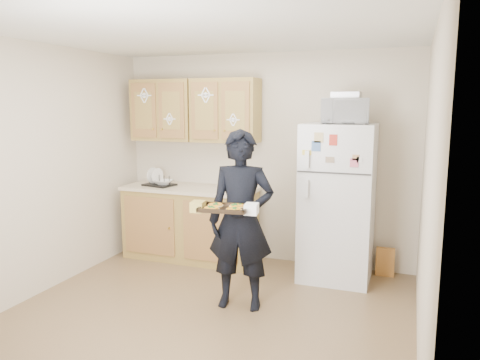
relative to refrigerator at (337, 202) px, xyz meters
name	(u,v)px	position (x,y,z in m)	size (l,w,h in m)	color
floor	(203,318)	(-0.95, -1.43, -0.85)	(3.60, 3.60, 0.00)	brown
ceiling	(200,30)	(-0.95, -1.43, 1.65)	(3.60, 3.60, 0.00)	white
wall_back	(264,158)	(-0.95, 0.37, 0.40)	(3.60, 0.04, 2.50)	beige
wall_front	(49,236)	(-0.95, -3.23, 0.40)	(3.60, 0.04, 2.50)	beige
wall_left	(36,171)	(-2.75, -1.43, 0.40)	(0.04, 3.60, 2.50)	beige
wall_right	(427,195)	(0.85, -1.43, 0.40)	(0.04, 3.60, 2.50)	beige
refrigerator	(337,202)	(0.00, 0.00, 0.00)	(0.75, 0.70, 1.70)	silver
base_cabinet	(191,224)	(-1.80, 0.05, -0.42)	(1.60, 0.60, 0.86)	olive
countertop	(190,189)	(-1.80, 0.05, 0.03)	(1.64, 0.64, 0.04)	beige
upper_cab_left	(165,110)	(-2.20, 0.18, 0.98)	(0.80, 0.33, 0.75)	olive
upper_cab_right	(225,111)	(-1.38, 0.18, 0.98)	(0.80, 0.33, 0.75)	olive
cereal_box	(385,262)	(0.52, 0.24, -0.69)	(0.20, 0.07, 0.32)	#D99B4C
person	(241,220)	(-0.72, -1.06, -0.01)	(0.61, 0.40, 1.68)	black
baking_tray	(224,209)	(-0.77, -1.36, 0.16)	(0.42, 0.31, 0.04)	black
pizza_front_left	(211,208)	(-0.86, -1.44, 0.17)	(0.14, 0.14, 0.02)	orange
pizza_front_right	(234,209)	(-0.66, -1.41, 0.17)	(0.14, 0.14, 0.02)	orange
pizza_back_left	(216,205)	(-0.88, -1.30, 0.17)	(0.14, 0.14, 0.02)	orange
pizza_back_right	(237,206)	(-0.68, -1.28, 0.17)	(0.14, 0.14, 0.02)	orange
microwave	(345,111)	(0.05, -0.05, 0.98)	(0.48, 0.32, 0.26)	silver
foil_pan	(346,95)	(0.06, -0.02, 1.15)	(0.29, 0.20, 0.06)	silver
dish_rack	(159,180)	(-2.20, 0.01, 0.12)	(0.36, 0.27, 0.14)	black
bowl	(164,182)	(-2.14, 0.01, 0.10)	(0.23, 0.23, 0.06)	silver
soap_bottle	(223,184)	(-1.30, -0.10, 0.14)	(0.08, 0.08, 0.18)	silver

